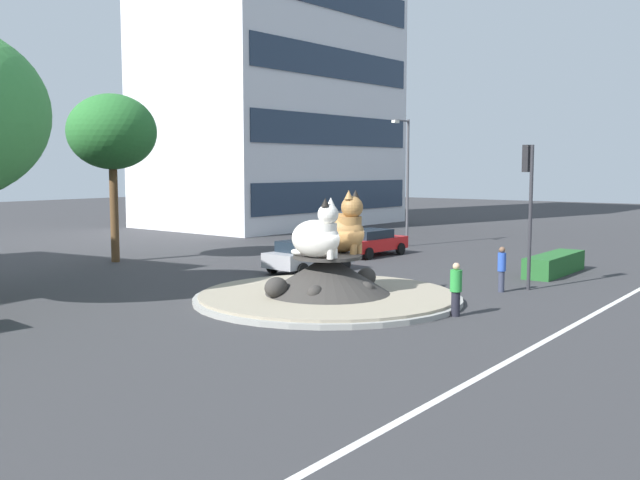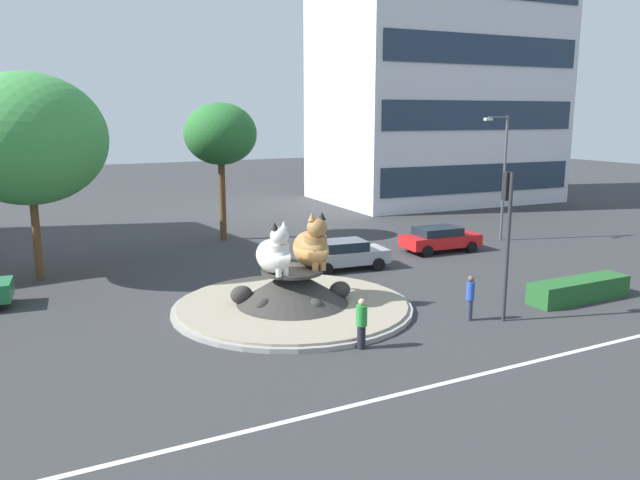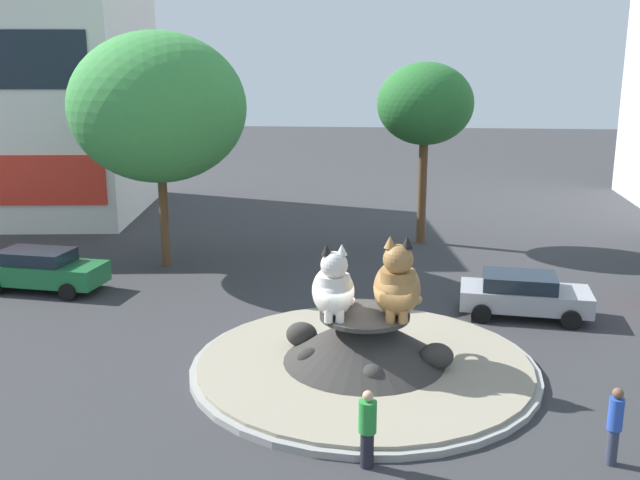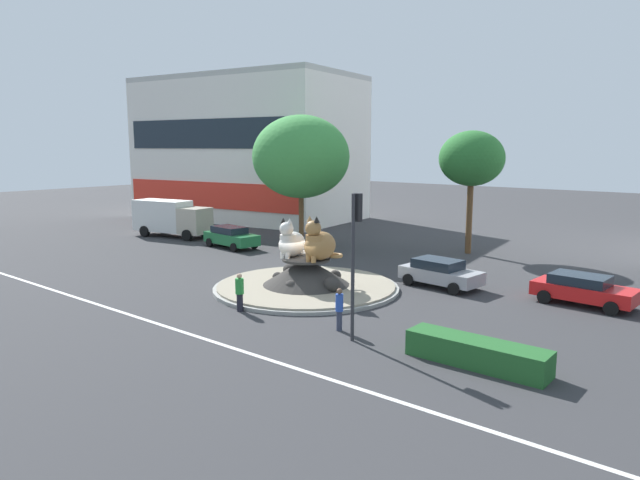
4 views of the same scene
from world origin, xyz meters
name	(u,v)px [view 1 (image 1 of 4)]	position (x,y,z in m)	size (l,w,h in m)	color
ground_plane	(328,300)	(0.00, 0.00, 0.00)	(160.00, 160.00, 0.00)	#333335
lane_centreline	(561,332)	(0.00, -8.42, 0.00)	(112.00, 0.20, 0.01)	silver
roundabout_island	(327,284)	(0.00, 0.00, 0.59)	(9.64, 9.64, 1.66)	gray
cat_statue_white	(318,236)	(-0.84, -0.21, 2.42)	(1.39, 2.25, 2.09)	silver
cat_statue_tabby	(342,230)	(0.87, -0.02, 2.50)	(1.40, 2.26, 2.32)	#9E703D
traffic_light_mast	(528,190)	(6.56, -4.84, 3.91)	(0.33, 0.46, 5.65)	#2D2D33
office_tower	(272,7)	(25.33, 24.29, 17.82)	(20.49, 14.41, 35.63)	silver
clipped_hedge_strip	(554,264)	(11.33, -4.34, 0.45)	(4.87, 1.20, 0.90)	#235B28
second_tree_near_tower	(112,133)	(2.09, 14.92, 6.51)	(4.42, 4.42, 8.43)	brown
streetlight_arm	(406,174)	(17.23, 6.79, 4.37)	(1.87, 0.24, 7.64)	#4C4C51
pedestrian_green_shirt	(456,288)	(0.27, -4.93, 0.91)	(0.38, 0.38, 1.74)	black
pedestrian_blue_shirt	(502,268)	(5.44, -4.31, 0.95)	(0.31, 0.31, 1.76)	#33384C
sedan_on_far_lane	(308,255)	(5.15, 4.88, 0.78)	(4.43, 2.45, 1.47)	#99999E
parked_car_right	(370,242)	(11.99, 5.95, 0.77)	(4.59, 2.32, 1.43)	red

